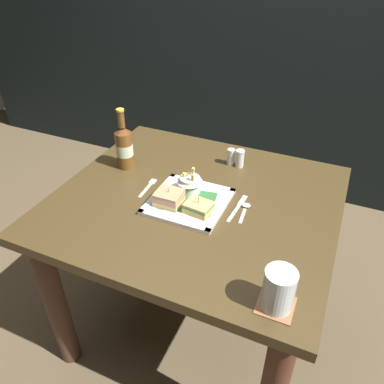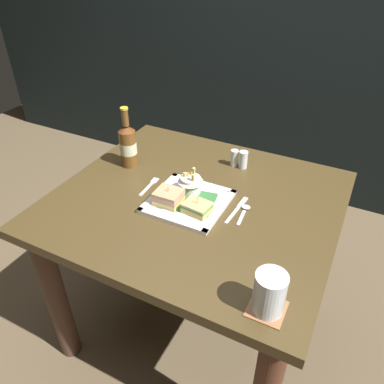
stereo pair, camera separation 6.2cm
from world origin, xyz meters
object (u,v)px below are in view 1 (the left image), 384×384
object	(u,v)px
water_glass	(278,292)
pepper_shaker	(240,159)
salt_shaker	(231,158)
spoon	(245,208)
sandwich_half_left	(169,198)
knife	(238,207)
square_plate	(188,202)
fries_cup	(190,182)
sandwich_half_right	(198,207)
dining_table	(195,228)
fork	(148,187)
beer_bottle	(124,146)

from	to	relation	value
water_glass	pepper_shaker	size ratio (longest dim) A/B	1.64
salt_shaker	spoon	bearing A→B (deg)	-61.26
sandwich_half_left	knife	size ratio (longest dim) A/B	0.54
square_plate	knife	size ratio (longest dim) A/B	1.57
fries_cup	salt_shaker	bearing A→B (deg)	75.94
salt_shaker	fries_cup	bearing A→B (deg)	-104.06
sandwich_half_right	fries_cup	bearing A→B (deg)	127.90
sandwich_half_left	pepper_shaker	xyz separation A→B (m)	(0.15, 0.38, -0.00)
dining_table	knife	size ratio (longest dim) A/B	5.93
square_plate	salt_shaker	world-z (taller)	salt_shaker
salt_shaker	water_glass	bearing A→B (deg)	-61.61
fork	dining_table	bearing A→B (deg)	1.72
square_plate	water_glass	bearing A→B (deg)	-38.96
fork	salt_shaker	world-z (taller)	salt_shaker
square_plate	fork	size ratio (longest dim) A/B	2.04
beer_bottle	fries_cup	bearing A→B (deg)	-13.10
sandwich_half_left	fork	xyz separation A→B (m)	(-0.13, 0.08, -0.03)
sandwich_half_left	beer_bottle	xyz separation A→B (m)	(-0.30, 0.18, 0.06)
dining_table	sandwich_half_left	xyz separation A→B (m)	(-0.07, -0.08, 0.19)
knife	salt_shaker	size ratio (longest dim) A/B	2.43
sandwich_half_right	knife	size ratio (longest dim) A/B	0.57
spoon	sandwich_half_left	bearing A→B (deg)	-159.98
dining_table	water_glass	size ratio (longest dim) A/B	8.40
fork	knife	bearing A→B (deg)	2.47
sandwich_half_right	pepper_shaker	world-z (taller)	same
water_glass	knife	size ratio (longest dim) A/B	0.71
sandwich_half_right	pepper_shaker	xyz separation A→B (m)	(0.03, 0.38, 0.00)
square_plate	water_glass	distance (m)	0.53
fries_cup	spoon	distance (m)	0.23
square_plate	knife	world-z (taller)	square_plate
dining_table	pepper_shaker	xyz separation A→B (m)	(0.08, 0.30, 0.19)
salt_shaker	pepper_shaker	xyz separation A→B (m)	(0.04, 0.00, 0.00)
beer_bottle	pepper_shaker	xyz separation A→B (m)	(0.45, 0.20, -0.06)
dining_table	fries_cup	xyz separation A→B (m)	(-0.03, 0.02, 0.21)
beer_bottle	sandwich_half_right	bearing A→B (deg)	-23.30
beer_bottle	knife	size ratio (longest dim) A/B	1.48
water_glass	pepper_shaker	bearing A→B (deg)	115.64
fries_cup	spoon	size ratio (longest dim) A/B	0.91
dining_table	spoon	size ratio (longest dim) A/B	8.84
fork	pepper_shaker	distance (m)	0.42
fork	spoon	size ratio (longest dim) A/B	1.15
water_glass	pepper_shaker	world-z (taller)	water_glass
knife	salt_shaker	world-z (taller)	salt_shaker
spoon	knife	bearing A→B (deg)	-174.73
fries_cup	pepper_shaker	bearing A→B (deg)	68.44
sandwich_half_right	spoon	xyz separation A→B (m)	(0.15, 0.10, -0.02)
beer_bottle	salt_shaker	xyz separation A→B (m)	(0.41, 0.20, -0.07)
water_glass	fork	distance (m)	0.71
beer_bottle	pepper_shaker	size ratio (longest dim) A/B	3.43
water_glass	salt_shaker	distance (m)	0.76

